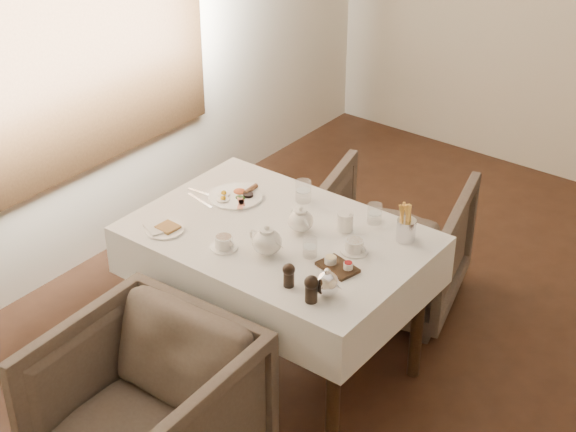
# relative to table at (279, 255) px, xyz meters

# --- Properties ---
(table) EXTENTS (1.28, 0.88, 0.75)m
(table) POSITION_rel_table_xyz_m (0.00, 0.00, 0.00)
(table) COLOR black
(table) RESTS_ON ground
(armchair_near) EXTENTS (0.78, 0.80, 0.70)m
(armchair_near) POSITION_rel_table_xyz_m (0.02, -0.87, -0.29)
(armchair_near) COLOR #4E4139
(armchair_near) RESTS_ON ground
(armchair_far) EXTENTS (0.89, 0.91, 0.68)m
(armchair_far) POSITION_rel_table_xyz_m (0.11, 0.81, -0.30)
(armchair_far) COLOR #4E4139
(armchair_far) RESTS_ON ground
(breakfast_plate) EXTENTS (0.26, 0.26, 0.03)m
(breakfast_plate) POSITION_rel_table_xyz_m (-0.35, 0.13, 0.13)
(breakfast_plate) COLOR white
(breakfast_plate) RESTS_ON table
(side_plate) EXTENTS (0.19, 0.18, 0.02)m
(side_plate) POSITION_rel_table_xyz_m (-0.42, -0.30, 0.12)
(side_plate) COLOR white
(side_plate) RESTS_ON table
(teapot_centre) EXTENTS (0.19, 0.17, 0.12)m
(teapot_centre) POSITION_rel_table_xyz_m (0.07, 0.07, 0.18)
(teapot_centre) COLOR white
(teapot_centre) RESTS_ON table
(teapot_front) EXTENTS (0.18, 0.14, 0.14)m
(teapot_front) POSITION_rel_table_xyz_m (0.07, -0.17, 0.19)
(teapot_front) COLOR white
(teapot_front) RESTS_ON table
(creamer) EXTENTS (0.07, 0.07, 0.08)m
(creamer) POSITION_rel_table_xyz_m (0.22, 0.19, 0.16)
(creamer) COLOR white
(creamer) RESTS_ON table
(teacup_near) EXTENTS (0.12, 0.12, 0.06)m
(teacup_near) POSITION_rel_table_xyz_m (-0.11, -0.24, 0.14)
(teacup_near) COLOR white
(teacup_near) RESTS_ON table
(teacup_far) EXTENTS (0.12, 0.12, 0.06)m
(teacup_far) POSITION_rel_table_xyz_m (0.35, 0.07, 0.14)
(teacup_far) COLOR white
(teacup_far) RESTS_ON table
(glass_left) EXTENTS (0.09, 0.09, 0.10)m
(glass_left) POSITION_rel_table_xyz_m (-0.08, 0.29, 0.17)
(glass_left) COLOR silver
(glass_left) RESTS_ON table
(glass_mid) EXTENTS (0.08, 0.08, 0.09)m
(glass_mid) POSITION_rel_table_xyz_m (0.22, -0.07, 0.16)
(glass_mid) COLOR silver
(glass_mid) RESTS_ON table
(glass_right) EXTENTS (0.08, 0.08, 0.09)m
(glass_right) POSITION_rel_table_xyz_m (0.29, 0.33, 0.16)
(glass_right) COLOR silver
(glass_right) RESTS_ON table
(condiment_board) EXTENTS (0.18, 0.14, 0.04)m
(condiment_board) POSITION_rel_table_xyz_m (0.37, -0.08, 0.13)
(condiment_board) COLOR black
(condiment_board) RESTS_ON table
(pepper_mill_left) EXTENTS (0.07, 0.07, 0.10)m
(pepper_mill_left) POSITION_rel_table_xyz_m (0.28, -0.30, 0.17)
(pepper_mill_left) COLOR black
(pepper_mill_left) RESTS_ON table
(pepper_mill_right) EXTENTS (0.07, 0.07, 0.12)m
(pepper_mill_right) POSITION_rel_table_xyz_m (0.42, -0.33, 0.18)
(pepper_mill_right) COLOR black
(pepper_mill_right) RESTS_ON table
(silver_pot) EXTENTS (0.13, 0.11, 0.13)m
(silver_pot) POSITION_rel_table_xyz_m (0.44, -0.26, 0.18)
(silver_pot) COLOR white
(silver_pot) RESTS_ON table
(fries_cup) EXTENTS (0.08, 0.08, 0.18)m
(fries_cup) POSITION_rel_table_xyz_m (0.47, 0.28, 0.19)
(fries_cup) COLOR silver
(fries_cup) RESTS_ON table
(cutlery_fork) EXTENTS (0.20, 0.03, 0.00)m
(cutlery_fork) POSITION_rel_table_xyz_m (-0.49, 0.06, 0.12)
(cutlery_fork) COLOR silver
(cutlery_fork) RESTS_ON table
(cutlery_knife) EXTENTS (0.18, 0.05, 0.00)m
(cutlery_knife) POSITION_rel_table_xyz_m (-0.47, -0.00, 0.12)
(cutlery_knife) COLOR silver
(cutlery_knife) RESTS_ON table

